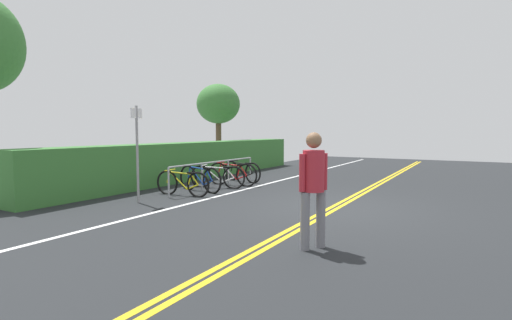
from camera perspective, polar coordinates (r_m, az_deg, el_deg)
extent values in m
cube|color=#232628|center=(8.96, 11.89, -7.13)|extent=(33.18, 13.08, 0.05)
cube|color=gold|center=(8.93, 12.39, -7.00)|extent=(29.86, 0.10, 0.00)
cube|color=gold|center=(8.98, 11.41, -6.93)|extent=(29.86, 0.10, 0.00)
cube|color=white|center=(10.38, -5.17, -5.32)|extent=(29.86, 0.12, 0.00)
cylinder|color=#9EA0A5|center=(10.14, -13.03, -3.36)|extent=(0.05, 0.05, 0.80)
cylinder|color=#9EA0A5|center=(11.17, -8.18, -2.58)|extent=(0.05, 0.05, 0.80)
cylinder|color=#9EA0A5|center=(12.28, -4.19, -1.91)|extent=(0.05, 0.05, 0.80)
cylinder|color=#9EA0A5|center=(13.43, -0.87, -1.36)|extent=(0.05, 0.05, 0.80)
cylinder|color=#9EA0A5|center=(11.68, -6.11, -0.27)|extent=(4.14, 0.04, 0.04)
torus|color=black|center=(10.77, -13.24, -3.34)|extent=(0.13, 0.70, 0.70)
torus|color=black|center=(10.19, -8.72, -3.71)|extent=(0.13, 0.70, 0.70)
cylinder|color=yellow|center=(10.54, -11.61, -3.05)|extent=(0.10, 0.58, 0.48)
cylinder|color=yellow|center=(10.47, -11.34, -1.93)|extent=(0.11, 0.69, 0.07)
cylinder|color=yellow|center=(10.34, -10.06, -3.25)|extent=(0.05, 0.17, 0.43)
cylinder|color=yellow|center=(10.30, -9.54, -4.04)|extent=(0.07, 0.37, 0.18)
cylinder|color=yellow|center=(10.24, -9.25, -2.91)|extent=(0.06, 0.25, 0.30)
cylinder|color=yellow|center=(10.72, -13.04, -2.55)|extent=(0.05, 0.14, 0.32)
cube|color=black|center=(10.28, -9.78, -1.95)|extent=(0.10, 0.21, 0.05)
cylinder|color=yellow|center=(10.67, -12.84, -1.49)|extent=(0.46, 0.08, 0.03)
torus|color=black|center=(11.51, -10.19, -2.64)|extent=(0.21, 0.76, 0.76)
torus|color=black|center=(10.70, -6.65, -3.13)|extent=(0.21, 0.76, 0.76)
cylinder|color=#1947B7|center=(11.19, -8.93, -2.37)|extent=(0.16, 0.61, 0.52)
cylinder|color=#1947B7|center=(11.12, -8.71, -1.22)|extent=(0.18, 0.72, 0.07)
cylinder|color=#1947B7|center=(10.92, -7.71, -2.62)|extent=(0.07, 0.18, 0.47)
cylinder|color=#1947B7|center=(10.85, -7.30, -3.46)|extent=(0.11, 0.39, 0.19)
cylinder|color=#1947B7|center=(10.77, -7.07, -2.28)|extent=(0.09, 0.27, 0.32)
cylinder|color=#1947B7|center=(11.45, -10.04, -1.83)|extent=(0.06, 0.15, 0.35)
cube|color=black|center=(10.84, -7.49, -1.28)|extent=(0.12, 0.21, 0.05)
cylinder|color=#1947B7|center=(11.39, -9.88, -0.75)|extent=(0.46, 0.12, 0.03)
torus|color=black|center=(11.90, -8.28, -2.50)|extent=(0.24, 0.71, 0.72)
torus|color=black|center=(11.53, -3.36, -2.68)|extent=(0.24, 0.71, 0.72)
cylinder|color=white|center=(11.74, -6.47, -2.17)|extent=(0.20, 0.60, 0.49)
cylinder|color=white|center=(11.70, -6.16, -1.13)|extent=(0.23, 0.72, 0.07)
cylinder|color=white|center=(11.62, -4.79, -2.31)|extent=(0.08, 0.18, 0.44)
cylinder|color=white|center=(11.60, -4.24, -3.02)|extent=(0.14, 0.38, 0.18)
cylinder|color=white|center=(11.55, -3.92, -1.97)|extent=(0.10, 0.26, 0.30)
cylinder|color=white|center=(11.87, -8.05, -1.75)|extent=(0.07, 0.15, 0.33)
cube|color=black|center=(11.57, -4.48, -1.12)|extent=(0.13, 0.21, 0.05)
cylinder|color=white|center=(11.82, -7.82, -0.77)|extent=(0.45, 0.15, 0.03)
torus|color=black|center=(12.49, -5.70, -2.06)|extent=(0.12, 0.76, 0.75)
torus|color=black|center=(11.99, -1.43, -2.31)|extent=(0.12, 0.76, 0.75)
cylinder|color=red|center=(12.29, -4.14, -1.75)|extent=(0.09, 0.60, 0.52)
cylinder|color=red|center=(12.23, -3.87, -0.71)|extent=(0.10, 0.71, 0.07)
cylinder|color=red|center=(12.12, -2.68, -1.91)|extent=(0.05, 0.17, 0.46)
cylinder|color=red|center=(12.08, -2.20, -2.64)|extent=(0.07, 0.38, 0.19)
cylinder|color=red|center=(12.03, -1.92, -1.58)|extent=(0.06, 0.26, 0.32)
cylinder|color=red|center=(12.45, -5.50, -1.32)|extent=(0.05, 0.14, 0.34)
cube|color=black|center=(12.06, -2.40, -0.72)|extent=(0.10, 0.21, 0.05)
cylinder|color=red|center=(12.40, -5.30, -0.34)|extent=(0.46, 0.07, 0.03)
torus|color=black|center=(13.48, -3.75, -1.64)|extent=(0.21, 0.72, 0.72)
torus|color=black|center=(12.74, -0.49, -1.99)|extent=(0.21, 0.72, 0.72)
cylinder|color=black|center=(13.18, -2.57, -1.41)|extent=(0.17, 0.59, 0.49)
cylinder|color=black|center=(13.12, -2.37, -0.49)|extent=(0.19, 0.71, 0.07)
cylinder|color=black|center=(12.94, -1.46, -1.59)|extent=(0.07, 0.17, 0.44)
cylinder|color=black|center=(12.87, -1.09, -2.26)|extent=(0.12, 0.38, 0.18)
cylinder|color=black|center=(12.80, -0.87, -1.32)|extent=(0.09, 0.26, 0.31)
cylinder|color=black|center=(13.42, -3.60, -0.99)|extent=(0.07, 0.14, 0.33)
cube|color=black|center=(12.86, -1.24, -0.52)|extent=(0.12, 0.21, 0.05)
cylinder|color=black|center=(13.37, -3.45, -0.12)|extent=(0.46, 0.13, 0.03)
cylinder|color=slate|center=(5.67, 7.39, -9.13)|extent=(0.14, 0.14, 0.86)
cylinder|color=slate|center=(5.83, 9.72, -8.77)|extent=(0.14, 0.14, 0.86)
cylinder|color=#B22633|center=(5.63, 8.66, -1.64)|extent=(0.32, 0.32, 0.61)
sphere|color=#8C6647|center=(5.60, 8.71, 2.96)|extent=(0.23, 0.23, 0.23)
cylinder|color=#B22633|center=(5.51, 6.98, -1.94)|extent=(0.09, 0.09, 0.55)
cylinder|color=#B22633|center=(5.75, 10.26, -1.72)|extent=(0.09, 0.09, 0.55)
cylinder|color=gray|center=(9.57, -17.45, 0.76)|extent=(0.06, 0.06, 2.36)
cube|color=white|center=(9.56, -17.59, 6.74)|extent=(0.36, 0.07, 0.24)
cube|color=#387533|center=(14.14, -9.29, -0.05)|extent=(13.14, 0.96, 1.34)
cylinder|color=brown|center=(18.23, -5.65, 2.33)|extent=(0.26, 0.26, 2.19)
ellipsoid|color=#387533|center=(18.27, -5.70, 8.42)|extent=(2.06, 2.06, 1.87)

